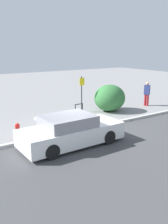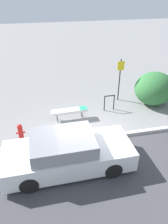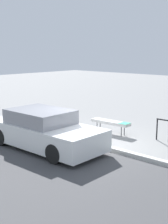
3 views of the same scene
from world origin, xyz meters
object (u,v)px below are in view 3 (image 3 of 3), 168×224
Objects in this scene: parked_car_near at (43,130)px; bench at (111,122)px; bike_rack at (163,128)px; fire_hydrant at (52,120)px.

bench is at bearing 78.91° from parked_car_near.
bike_rack is 0.19× the size of parked_car_near.
bike_rack reaches higher than fire_hydrant.
bike_rack is 4.37m from parked_car_near.
parked_car_near is at bearing -127.10° from bike_rack.
bike_rack reaches higher than bench.
parked_car_near reaches higher than fire_hydrant.
bike_rack is at bearing 52.03° from parked_car_near.
bench is at bearing -168.03° from bike_rack.
bench is 2.09× the size of bike_rack.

